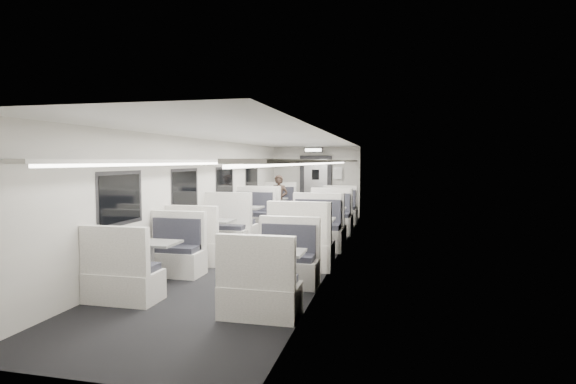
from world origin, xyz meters
The scene contains 19 objects.
room centered at (0.00, 0.00, 1.20)m, with size 3.24×12.24×2.64m.
booth_left_a centered at (-1.00, 3.70, 0.41)m, with size 1.13×2.29×1.22m.
booth_left_b centered at (-1.00, 1.10, 0.41)m, with size 1.13×2.30×1.23m.
booth_left_c centered at (-1.00, -0.82, 0.37)m, with size 1.02×2.08×1.11m.
booth_left_d centered at (-1.00, -3.19, 0.36)m, with size 0.98×1.99×1.06m.
booth_right_a centered at (1.00, 3.63, 0.39)m, with size 1.07×2.16×1.16m.
booth_right_b centered at (1.00, 1.53, 0.40)m, with size 1.11×2.24×1.20m.
booth_right_c centered at (1.00, -0.67, 0.41)m, with size 1.12×2.28×1.22m.
booth_right_d centered at (1.00, -3.37, 0.35)m, with size 0.97×1.97×1.05m.
passenger centered at (-0.68, 3.45, 0.76)m, with size 0.55×0.36×1.51m, color black.
window_a centered at (-1.49, 3.40, 1.35)m, with size 0.02×1.18×0.84m, color black.
window_b centered at (-1.49, 1.20, 1.35)m, with size 0.02×1.18×0.84m, color black.
window_c centered at (-1.49, -1.00, 1.35)m, with size 0.02×1.18×0.84m, color black.
window_d centered at (-1.49, -3.20, 1.35)m, with size 0.02×1.18×0.84m, color black.
luggage_rack_left centered at (-1.24, -0.30, 1.92)m, with size 0.46×10.40×0.09m.
luggage_rack_right centered at (1.24, -0.30, 1.92)m, with size 0.46×10.40×0.09m.
vestibule_door centered at (0.00, 5.93, 1.04)m, with size 1.10×0.13×2.10m.
exit_sign centered at (0.00, 5.44, 2.28)m, with size 0.62×0.12×0.16m.
wall_notice centered at (0.75, 5.92, 1.50)m, with size 0.32×0.02×0.40m, color silver.
Camera 1 is at (2.56, -9.29, 1.93)m, focal length 28.00 mm.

